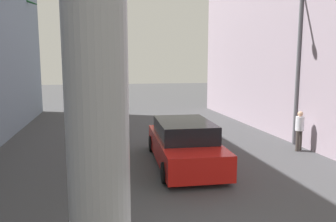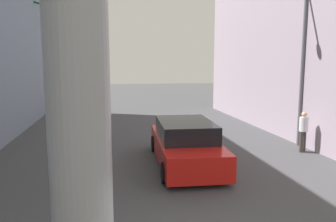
# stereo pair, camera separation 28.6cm
# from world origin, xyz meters

# --- Properties ---
(ground_plane) EXTENTS (90.92, 90.92, 0.00)m
(ground_plane) POSITION_xyz_m (0.00, 10.00, 0.00)
(ground_plane) COLOR #424244
(street_lamp) EXTENTS (2.45, 0.28, 6.75)m
(street_lamp) POSITION_xyz_m (6.03, 8.87, 4.11)
(street_lamp) COLOR #59595E
(street_lamp) RESTS_ON ground
(car_lead) EXTENTS (2.30, 5.27, 1.56)m
(car_lead) POSITION_xyz_m (0.87, 7.07, 0.74)
(car_lead) COLOR black
(car_lead) RESTS_ON ground
(palm_tree_far_left) EXTENTS (2.43, 2.55, 7.72)m
(palm_tree_far_left) POSITION_xyz_m (-6.81, 18.24, 4.59)
(palm_tree_far_left) COLOR brown
(palm_tree_far_left) RESTS_ON ground
(pedestrian_mid_right) EXTENTS (0.45, 0.45, 1.65)m
(pedestrian_mid_right) POSITION_xyz_m (5.95, 7.81, 0.96)
(pedestrian_mid_right) COLOR #3F3833
(pedestrian_mid_right) RESTS_ON ground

